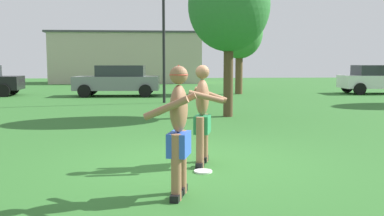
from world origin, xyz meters
The scene contains 10 objects.
ground_plane centered at (0.00, 0.00, 0.00)m, with size 80.00×80.00×0.00m, color #2D6628.
player_with_cap centered at (-0.32, -1.81, 0.93)m, with size 0.70×0.68×1.69m.
player_in_green centered at (0.16, -0.15, 0.88)m, with size 0.70×0.69×1.68m.
frisbee centered at (0.12, -0.64, 0.01)m, with size 0.29×0.29×0.03m, color white.
car_white_mid_lot centered at (11.66, 15.23, 0.82)m, with size 4.42×2.29×1.58m.
car_gray_far_end centered at (-2.66, 14.75, 0.82)m, with size 4.37×2.18×1.58m.
lamp_post centered at (-0.34, 10.80, 3.67)m, with size 0.60×0.24×6.02m.
outbuilding_behind_lot centered at (-3.22, 29.42, 2.14)m, with size 12.83×5.22×4.28m.
tree_left_field centered at (3.82, 15.63, 3.29)m, with size 2.53×2.53×4.73m.
tree_behind_players centered at (1.64, 6.10, 3.46)m, with size 2.56×2.56×4.92m.
Camera 1 is at (-0.56, -7.02, 1.72)m, focal length 39.01 mm.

